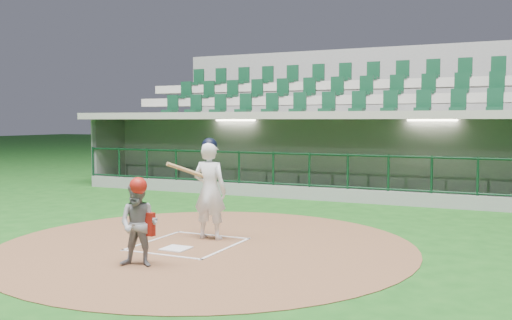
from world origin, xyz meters
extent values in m
plane|color=#154915|center=(0.00, 0.00, 0.00)|extent=(120.00, 120.00, 0.00)
cylinder|color=brown|center=(0.30, -0.20, 0.01)|extent=(7.20, 7.20, 0.01)
cube|color=white|center=(0.00, -0.70, 0.02)|extent=(0.43, 0.43, 0.02)
cube|color=silver|center=(-0.75, -0.30, 0.02)|extent=(0.05, 1.80, 0.01)
cube|color=white|center=(0.75, -0.30, 0.02)|extent=(0.05, 1.80, 0.01)
cube|color=white|center=(0.00, 0.55, 0.02)|extent=(1.55, 0.05, 0.01)
cube|color=white|center=(0.00, -1.15, 0.02)|extent=(1.55, 0.05, 0.01)
cube|color=gray|center=(0.00, 7.50, -0.55)|extent=(15.00, 3.00, 0.10)
cube|color=gray|center=(0.00, 9.10, 0.85)|extent=(15.00, 0.20, 2.70)
cube|color=beige|center=(0.00, 8.98, 1.10)|extent=(13.50, 0.04, 0.90)
cube|color=slate|center=(-7.50, 7.50, 0.85)|extent=(0.20, 3.00, 2.70)
cube|color=gray|center=(0.00, 7.25, 2.30)|extent=(15.40, 3.50, 0.20)
cube|color=gray|center=(0.00, 5.95, 0.15)|extent=(15.00, 0.15, 0.40)
cube|color=black|center=(0.00, 5.95, 1.73)|extent=(15.00, 0.01, 0.95)
cube|color=brown|center=(0.00, 8.55, -0.28)|extent=(12.75, 0.40, 0.45)
cube|color=white|center=(-3.00, 7.50, 2.17)|extent=(1.30, 0.35, 0.04)
cube|color=white|center=(3.00, 7.50, 2.17)|extent=(1.30, 0.35, 0.04)
imported|color=#A2111A|center=(-6.02, 8.23, 0.46)|extent=(1.40, 1.03, 1.93)
imported|color=#B3131E|center=(-2.34, 8.25, 0.29)|extent=(0.95, 0.46, 1.57)
imported|color=#A7121E|center=(0.75, 8.24, 0.40)|extent=(0.91, 0.61, 1.80)
imported|color=#A11511|center=(4.00, 8.13, 0.28)|extent=(1.52, 0.92, 1.57)
cube|color=gray|center=(0.00, 10.75, 1.15)|extent=(17.00, 6.50, 2.50)
cube|color=#A8A498|center=(0.00, 9.25, 2.30)|extent=(16.60, 0.95, 0.30)
cube|color=#ADAA9D|center=(0.00, 10.20, 2.85)|extent=(16.60, 0.95, 0.30)
cube|color=#AEAA9D|center=(0.00, 11.15, 3.40)|extent=(16.60, 0.95, 0.30)
cube|color=gray|center=(0.00, 14.10, 2.53)|extent=(17.00, 0.25, 5.05)
imported|color=white|center=(0.10, 0.27, 0.89)|extent=(0.65, 0.44, 1.76)
sphere|color=black|center=(0.10, 0.27, 1.71)|extent=(0.28, 0.28, 0.28)
cylinder|color=tan|center=(-0.15, 0.02, 1.25)|extent=(0.58, 0.79, 0.39)
imported|color=gray|center=(0.11, -1.87, 0.63)|extent=(0.71, 0.62, 1.24)
sphere|color=#A71912|center=(0.11, -1.87, 1.21)|extent=(0.26, 0.26, 0.26)
cube|color=#9D1A10|center=(0.11, -1.72, 0.62)|extent=(0.32, 0.10, 0.35)
camera|label=1|loc=(5.18, -8.68, 2.17)|focal=40.00mm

